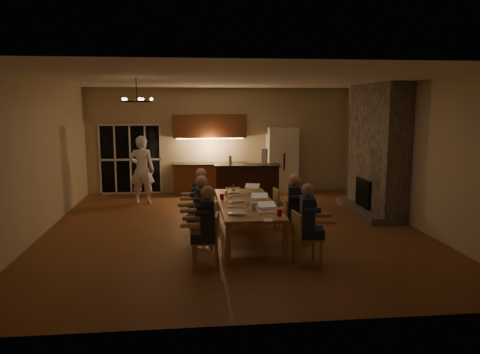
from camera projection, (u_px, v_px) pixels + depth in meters
name	position (u px, v px, depth m)	size (l,w,h in m)	color
floor	(233.00, 229.00, 10.20)	(9.00, 9.00, 0.00)	brown
back_wall	(219.00, 140.00, 14.40)	(8.00, 0.04, 3.20)	tan
left_wall	(37.00, 159.00, 9.53)	(0.04, 9.00, 3.20)	tan
right_wall	(413.00, 154.00, 10.39)	(0.04, 9.00, 3.20)	tan
ceiling	(233.00, 79.00, 9.71)	(8.00, 9.00, 0.04)	white
french_doors	(130.00, 159.00, 14.14)	(1.86, 0.08, 2.10)	black
fireplace	(377.00, 149.00, 11.53)	(0.58, 2.50, 3.20)	#77695D
kitchenette	(210.00, 155.00, 14.11)	(2.24, 0.68, 2.40)	brown
refrigerator	(282.00, 160.00, 14.33)	(0.90, 0.68, 2.00)	#F1E4C9
dining_table	(246.00, 220.00, 9.43)	(1.10, 3.10, 0.75)	#C57F4F
bar_island	(247.00, 184.00, 12.85)	(1.79, 0.68, 1.08)	black
chair_left_near	(205.00, 240.00, 7.82)	(0.44, 0.44, 0.89)	#A78953
chair_left_mid	(205.00, 225.00, 8.80)	(0.44, 0.44, 0.89)	#A78953
chair_left_far	(200.00, 211.00, 9.96)	(0.44, 0.44, 0.89)	#A78953
chair_right_near	(307.00, 237.00, 7.97)	(0.44, 0.44, 0.89)	#A78953
chair_right_mid	(296.00, 221.00, 9.10)	(0.44, 0.44, 0.89)	#A78953
chair_right_far	(285.00, 209.00, 10.18)	(0.44, 0.44, 0.89)	#A78953
person_left_near	(208.00, 227.00, 7.72)	(0.60, 0.60, 1.38)	#24262E
person_right_near	(307.00, 223.00, 7.94)	(0.60, 0.60, 1.38)	navy
person_left_mid	(202.00, 212.00, 8.82)	(0.60, 0.60, 1.38)	#363A40
person_right_mid	(294.00, 209.00, 9.02)	(0.60, 0.60, 1.38)	#24262E
person_left_far	(201.00, 200.00, 9.85)	(0.60, 0.60, 1.38)	navy
standing_person	(142.00, 170.00, 12.78)	(0.68, 0.45, 1.86)	white
chandelier	(137.00, 101.00, 8.94)	(0.59, 0.59, 0.03)	black
laptop_a	(238.00, 208.00, 8.36)	(0.32, 0.28, 0.23)	silver
laptop_b	(268.00, 206.00, 8.47)	(0.32, 0.28, 0.23)	silver
laptop_c	(235.00, 196.00, 9.43)	(0.32, 0.28, 0.23)	silver
laptop_d	(260.00, 197.00, 9.32)	(0.32, 0.28, 0.23)	silver
laptop_e	(233.00, 188.00, 10.39)	(0.32, 0.28, 0.23)	silver
laptop_f	(252.00, 187.00, 10.46)	(0.32, 0.28, 0.23)	silver
mug_front	(247.00, 204.00, 8.99)	(0.07, 0.07, 0.10)	white
mug_mid	(248.00, 194.00, 9.94)	(0.09, 0.09, 0.10)	white
mug_back	(226.00, 193.00, 10.08)	(0.08, 0.08, 0.10)	white
redcup_near	(280.00, 213.00, 8.20)	(0.08, 0.08, 0.12)	#AD0B0F
redcup_mid	(222.00, 197.00, 9.64)	(0.08, 0.08, 0.12)	#AD0B0F
can_silver	(254.00, 207.00, 8.62)	(0.07, 0.07, 0.12)	#B2B2B7
can_cola	(234.00, 188.00, 10.66)	(0.07, 0.07, 0.12)	#3F0F0C
can_right	(263.00, 196.00, 9.70)	(0.06, 0.06, 0.12)	#B2B2B7
plate_near	(267.00, 208.00, 8.81)	(0.24, 0.24, 0.02)	white
plate_left	(237.00, 212.00, 8.46)	(0.22, 0.22, 0.02)	white
plate_far	(262.00, 194.00, 10.21)	(0.27, 0.27, 0.02)	white
notepad	(268.00, 220.00, 7.89)	(0.15, 0.21, 0.01)	white
bar_bottle	(230.00, 160.00, 12.70)	(0.08, 0.08, 0.24)	#99999E
bar_blender	(265.00, 156.00, 12.77)	(0.13, 0.13, 0.42)	silver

